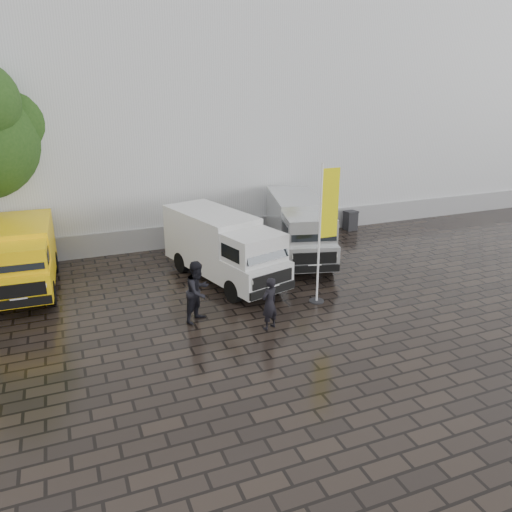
{
  "coord_description": "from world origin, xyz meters",
  "views": [
    {
      "loc": [
        -7.52,
        -12.99,
        7.02
      ],
      "look_at": [
        -1.46,
        2.2,
        1.25
      ],
      "focal_mm": 35.0,
      "sensor_mm": 36.0,
      "label": 1
    }
  ],
  "objects_px": {
    "van_white": "(224,249)",
    "person_front": "(269,304)",
    "van_silver": "(299,229)",
    "wheelie_bin": "(350,220)",
    "flagpole": "(325,227)",
    "van_yellow": "(23,259)",
    "person_tent": "(198,291)"
  },
  "relations": [
    {
      "from": "van_yellow",
      "to": "person_front",
      "type": "height_order",
      "value": "van_yellow"
    },
    {
      "from": "person_front",
      "to": "van_yellow",
      "type": "bearing_deg",
      "value": -63.71
    },
    {
      "from": "van_white",
      "to": "van_silver",
      "type": "bearing_deg",
      "value": 3.62
    },
    {
      "from": "van_white",
      "to": "flagpole",
      "type": "xyz_separation_m",
      "value": [
        2.46,
        -2.97,
        1.35
      ]
    },
    {
      "from": "person_tent",
      "to": "flagpole",
      "type": "bearing_deg",
      "value": -39.58
    },
    {
      "from": "flagpole",
      "to": "van_yellow",
      "type": "bearing_deg",
      "value": 153.09
    },
    {
      "from": "van_silver",
      "to": "wheelie_bin",
      "type": "bearing_deg",
      "value": 47.54
    },
    {
      "from": "flagpole",
      "to": "van_silver",
      "type": "bearing_deg",
      "value": 73.91
    },
    {
      "from": "van_yellow",
      "to": "flagpole",
      "type": "xyz_separation_m",
      "value": [
        9.22,
        -4.68,
        1.42
      ]
    },
    {
      "from": "van_yellow",
      "to": "van_white",
      "type": "distance_m",
      "value": 6.97
    },
    {
      "from": "van_yellow",
      "to": "wheelie_bin",
      "type": "xyz_separation_m",
      "value": [
        14.65,
        2.27,
        -0.67
      ]
    },
    {
      "from": "van_silver",
      "to": "person_tent",
      "type": "relative_size",
      "value": 2.95
    },
    {
      "from": "flagpole",
      "to": "person_front",
      "type": "bearing_deg",
      "value": -154.11
    },
    {
      "from": "person_front",
      "to": "person_tent",
      "type": "xyz_separation_m",
      "value": [
        -1.8,
        1.3,
        0.15
      ]
    },
    {
      "from": "flagpole",
      "to": "person_tent",
      "type": "xyz_separation_m",
      "value": [
        -4.22,
        0.13,
        -1.61
      ]
    },
    {
      "from": "van_white",
      "to": "flagpole",
      "type": "height_order",
      "value": "flagpole"
    },
    {
      "from": "van_white",
      "to": "person_front",
      "type": "distance_m",
      "value": 4.16
    },
    {
      "from": "van_yellow",
      "to": "van_silver",
      "type": "xyz_separation_m",
      "value": [
        10.44,
        -0.44,
        0.08
      ]
    },
    {
      "from": "van_silver",
      "to": "person_tent",
      "type": "bearing_deg",
      "value": -128.22
    },
    {
      "from": "person_front",
      "to": "person_tent",
      "type": "height_order",
      "value": "person_tent"
    },
    {
      "from": "van_silver",
      "to": "flagpole",
      "type": "height_order",
      "value": "flagpole"
    },
    {
      "from": "flagpole",
      "to": "wheelie_bin",
      "type": "bearing_deg",
      "value": 52.01
    },
    {
      "from": "van_yellow",
      "to": "wheelie_bin",
      "type": "relative_size",
      "value": 5.22
    },
    {
      "from": "wheelie_bin",
      "to": "person_tent",
      "type": "xyz_separation_m",
      "value": [
        -9.65,
        -6.82,
        0.49
      ]
    },
    {
      "from": "van_white",
      "to": "flagpole",
      "type": "relative_size",
      "value": 1.21
    },
    {
      "from": "van_silver",
      "to": "wheelie_bin",
      "type": "xyz_separation_m",
      "value": [
        4.21,
        2.71,
        -0.75
      ]
    },
    {
      "from": "van_white",
      "to": "person_front",
      "type": "height_order",
      "value": "van_white"
    },
    {
      "from": "van_yellow",
      "to": "wheelie_bin",
      "type": "height_order",
      "value": "van_yellow"
    },
    {
      "from": "van_yellow",
      "to": "wheelie_bin",
      "type": "bearing_deg",
      "value": 11.1
    },
    {
      "from": "flagpole",
      "to": "person_front",
      "type": "xyz_separation_m",
      "value": [
        -2.41,
        -1.17,
        -1.76
      ]
    },
    {
      "from": "person_front",
      "to": "person_tent",
      "type": "bearing_deg",
      "value": -58.9
    },
    {
      "from": "van_yellow",
      "to": "person_front",
      "type": "distance_m",
      "value": 8.98
    }
  ]
}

